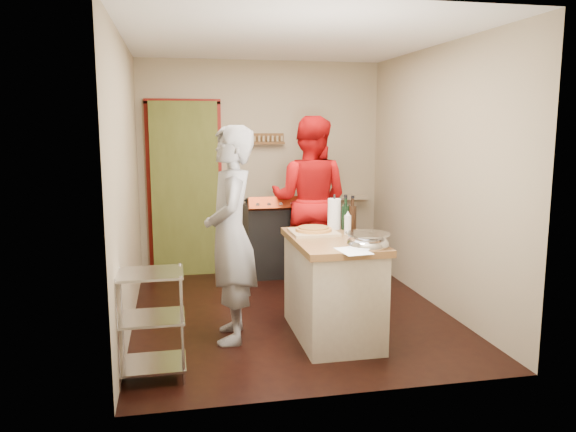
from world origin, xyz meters
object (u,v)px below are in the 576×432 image
object	(u,v)px
wire_shelving	(151,319)
person_stripe	(231,235)
stove	(270,239)
person_red	(310,200)
island	(333,284)

from	to	relation	value
wire_shelving	person_stripe	xyz separation A→B (m)	(0.65, 0.63, 0.47)
stove	person_stripe	xyz separation A→B (m)	(-0.68, -1.99, 0.46)
person_red	person_stripe	bearing A→B (deg)	83.57
wire_shelving	island	size ratio (longest dim) A/B	0.63
stove	person_red	bearing A→B (deg)	-44.48
stove	person_stripe	size ratio (longest dim) A/B	0.55
person_stripe	person_red	size ratio (longest dim) A/B	0.95
island	person_stripe	distance (m)	0.98
stove	island	bearing A→B (deg)	-84.93
wire_shelving	person_stripe	size ratio (longest dim) A/B	0.44
stove	wire_shelving	bearing A→B (deg)	-116.85
island	person_red	world-z (taller)	person_red
wire_shelving	island	bearing A→B (deg)	18.92
person_red	wire_shelving	bearing A→B (deg)	79.72
island	person_red	bearing A→B (deg)	82.99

